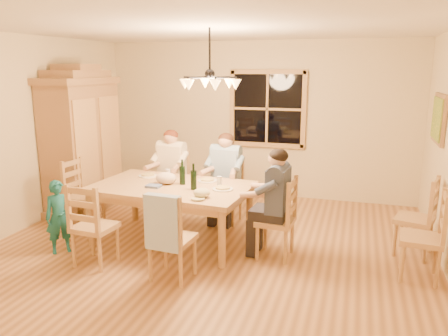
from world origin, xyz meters
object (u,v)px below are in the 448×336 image
(chair_near_left, at_px, (96,239))
(chair_spare_front, at_px, (420,252))
(adult_woman, at_px, (171,162))
(adult_slate_man, at_px, (276,190))
(dining_table, at_px, (172,192))
(wine_bottle_a, at_px, (182,172))
(chandelier, at_px, (210,82))
(wine_bottle_b, at_px, (194,177))
(child, at_px, (59,217))
(adult_plaid_man, at_px, (226,167))
(chair_end_right, at_px, (275,233))
(chair_near_right, at_px, (173,252))
(chair_spare_back, at_px, (413,231))
(chair_end_left, at_px, (86,207))
(chair_far_right, at_px, (226,202))
(chair_far_left, at_px, (172,196))
(armoire, at_px, (83,145))

(chair_near_left, xyz_separation_m, chair_spare_front, (3.55, 0.73, 0.00))
(adult_woman, xyz_separation_m, adult_slate_man, (1.82, -1.07, 0.00))
(dining_table, height_order, wine_bottle_a, wine_bottle_a)
(chandelier, height_order, wine_bottle_b, chandelier)
(child, bearing_deg, adult_plaid_man, 0.28)
(chair_end_right, distance_m, child, 2.65)
(chair_near_right, distance_m, adult_slate_man, 1.41)
(chair_spare_back, bearing_deg, dining_table, 115.12)
(chair_spare_front, bearing_deg, adult_woman, 75.80)
(chair_near_right, relative_size, chair_end_left, 1.00)
(chandelier, bearing_deg, adult_woman, 134.88)
(chair_near_left, bearing_deg, chair_end_left, 133.26)
(wine_bottle_b, bearing_deg, dining_table, 164.73)
(chair_far_right, relative_size, chair_spare_back, 1.00)
(chair_end_left, xyz_separation_m, adult_woman, (0.95, 0.88, 0.54))
(wine_bottle_b, xyz_separation_m, chair_spare_front, (2.64, -0.09, -0.62))
(chair_far_left, distance_m, wine_bottle_a, 1.22)
(adult_woman, xyz_separation_m, wine_bottle_b, (0.78, -1.07, 0.08))
(adult_woman, relative_size, chair_spare_back, 0.88)
(child, bearing_deg, chair_end_right, -31.14)
(chair_end_right, distance_m, adult_woman, 2.18)
(chair_far_right, relative_size, chair_end_right, 1.00)
(chair_end_right, height_order, child, chair_end_right)
(chandelier, height_order, child, chandelier)
(chair_far_right, distance_m, chair_near_left, 2.09)
(adult_woman, distance_m, chair_spare_front, 3.65)
(chair_end_left, relative_size, chair_end_right, 1.00)
(chair_far_left, bearing_deg, child, 70.83)
(chandelier, bearing_deg, chair_end_right, -6.57)
(chair_near_left, relative_size, chair_spare_back, 1.00)
(chandelier, xyz_separation_m, chair_end_left, (-1.93, 0.09, -1.77))
(dining_table, xyz_separation_m, chair_end_right, (1.39, -0.09, -0.36))
(chair_near_right, relative_size, child, 1.08)
(chair_end_right, bearing_deg, adult_slate_man, 93.91)
(chandelier, height_order, wine_bottle_a, chandelier)
(chair_far_left, bearing_deg, wine_bottle_b, 129.99)
(chair_far_right, distance_m, chair_spare_front, 2.76)
(chair_end_right, height_order, wine_bottle_a, wine_bottle_a)
(armoire, relative_size, child, 2.51)
(chair_far_left, relative_size, adult_slate_man, 1.13)
(chair_far_left, height_order, chair_near_right, same)
(wine_bottle_b, distance_m, chair_spare_back, 2.77)
(child, bearing_deg, chair_spare_front, -37.72)
(chair_end_right, xyz_separation_m, chair_spare_front, (1.60, -0.09, 0.00))
(chair_near_left, bearing_deg, armoire, 131.08)
(chair_far_right, bearing_deg, chair_spare_front, 160.37)
(chair_near_left, relative_size, chair_spare_front, 1.00)
(chair_near_right, relative_size, adult_plaid_man, 1.13)
(adult_slate_man, height_order, child, adult_slate_man)
(chair_end_left, bearing_deg, chair_far_right, 117.98)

